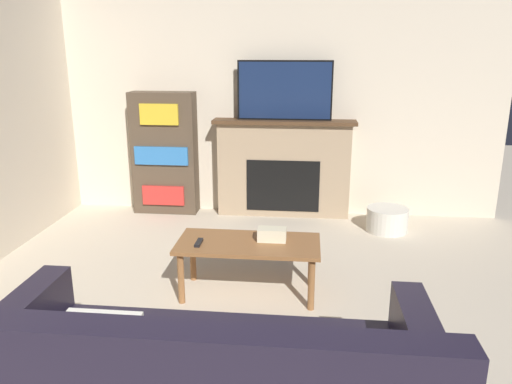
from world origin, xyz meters
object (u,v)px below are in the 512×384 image
fireplace (284,168)px  storage_basket (387,219)px  coffee_table (248,249)px  bookshelf (165,153)px  tv (285,91)px

fireplace → storage_basket: (1.13, -0.43, -0.43)m
coffee_table → storage_basket: bearing=50.2°
bookshelf → storage_basket: bearing=-9.3°
fireplace → coffee_table: bearing=-94.8°
tv → coffee_table: bearing=-94.9°
fireplace → tv: size_ratio=1.54×
fireplace → coffee_table: size_ratio=1.45×
fireplace → tv: 0.87m
tv → bookshelf: bearing=-179.9°
coffee_table → storage_basket: coffee_table is taller
tv → bookshelf: 1.56m
tv → fireplace: bearing=90.0°
tv → storage_basket: size_ratio=2.40×
tv → storage_basket: (1.13, -0.41, -1.30)m
coffee_table → bookshelf: (-1.21, 1.97, 0.32)m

